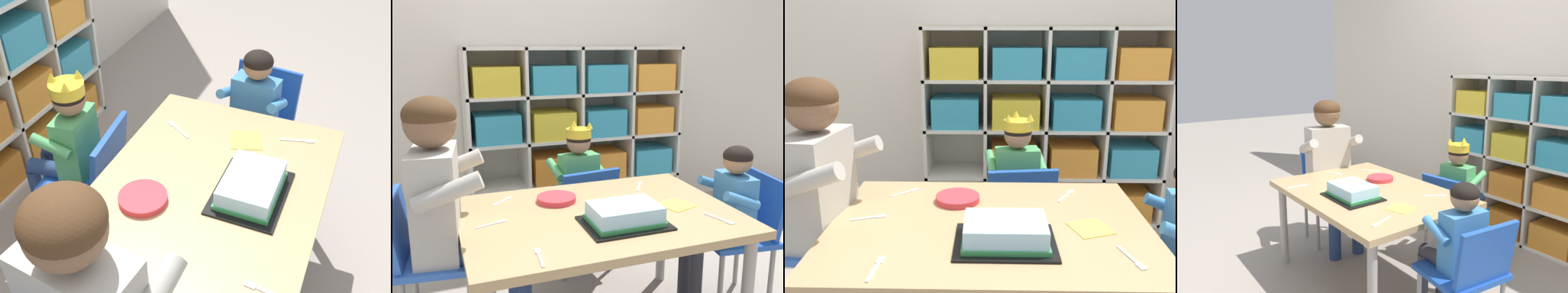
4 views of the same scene
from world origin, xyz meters
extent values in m
plane|color=gray|center=(0.00, 0.00, 0.00)|extent=(16.00, 16.00, 0.00)
cube|color=silver|center=(0.71, 1.32, 0.62)|extent=(0.02, 0.36, 1.24)
cube|color=silver|center=(1.08, 1.32, 0.62)|extent=(0.02, 0.36, 1.24)
cube|color=silver|center=(0.34, 1.32, 0.01)|extent=(1.50, 0.36, 0.02)
cube|color=orange|center=(0.53, 1.30, 0.11)|extent=(0.29, 0.28, 0.19)
cube|color=orange|center=(0.90, 1.30, 0.11)|extent=(0.29, 0.28, 0.19)
cube|color=orange|center=(0.53, 1.30, 0.42)|extent=(0.29, 0.28, 0.19)
cube|color=teal|center=(0.90, 1.30, 0.42)|extent=(0.29, 0.28, 0.19)
cube|color=teal|center=(0.53, 1.30, 0.72)|extent=(0.29, 0.28, 0.19)
cube|color=orange|center=(0.90, 1.30, 0.72)|extent=(0.29, 0.28, 0.19)
cube|color=tan|center=(0.00, 0.00, 0.56)|extent=(1.12, 0.80, 0.03)
cylinder|color=#9E9993|center=(0.50, -0.34, 0.27)|extent=(0.05, 0.05, 0.55)
cylinder|color=#9E9993|center=(0.50, 0.34, 0.27)|extent=(0.05, 0.05, 0.55)
cube|color=#1E4CA8|center=(0.13, 0.63, 0.36)|extent=(0.39, 0.33, 0.03)
cube|color=#1E4CA8|center=(0.15, 0.50, 0.49)|extent=(0.33, 0.10, 0.23)
cylinder|color=gray|center=(0.27, 0.77, 0.18)|extent=(0.02, 0.02, 0.35)
cylinder|color=gray|center=(-0.03, 0.73, 0.18)|extent=(0.02, 0.02, 0.35)
cylinder|color=gray|center=(0.30, 0.54, 0.18)|extent=(0.02, 0.02, 0.35)
cylinder|color=gray|center=(0.00, 0.50, 0.18)|extent=(0.02, 0.02, 0.35)
cube|color=#4C9E5B|center=(0.13, 0.64, 0.52)|extent=(0.22, 0.14, 0.29)
sphere|color=#997051|center=(0.13, 0.64, 0.74)|extent=(0.13, 0.13, 0.13)
ellipsoid|color=black|center=(0.13, 0.64, 0.76)|extent=(0.14, 0.14, 0.10)
cylinder|color=yellow|center=(0.13, 0.64, 0.79)|extent=(0.14, 0.14, 0.05)
cone|color=yellow|center=(0.13, 0.70, 0.83)|extent=(0.04, 0.04, 0.04)
cone|color=yellow|center=(0.19, 0.62, 0.83)|extent=(0.04, 0.04, 0.04)
cone|color=yellow|center=(0.09, 0.61, 0.83)|extent=(0.04, 0.04, 0.04)
cylinder|color=navy|center=(0.18, 0.76, 0.40)|extent=(0.10, 0.22, 0.07)
cylinder|color=navy|center=(0.06, 0.74, 0.40)|extent=(0.10, 0.22, 0.07)
cylinder|color=navy|center=(0.17, 0.86, 0.19)|extent=(0.06, 0.06, 0.37)
cylinder|color=navy|center=(0.05, 0.84, 0.19)|extent=(0.06, 0.06, 0.37)
cylinder|color=#4C9E5B|center=(0.25, 0.70, 0.58)|extent=(0.07, 0.18, 0.10)
cylinder|color=#4C9E5B|center=(0.01, 0.67, 0.58)|extent=(0.07, 0.18, 0.10)
sphere|color=brown|center=(-0.63, 0.09, 0.98)|extent=(0.19, 0.19, 0.19)
ellipsoid|color=#472D19|center=(-0.63, 0.09, 1.01)|extent=(0.19, 0.19, 0.14)
cylinder|color=#B2ADA3|center=(-0.55, 0.25, 0.76)|extent=(0.25, 0.09, 0.14)
cube|color=#1E4CA8|center=(0.71, 0.03, 0.36)|extent=(0.36, 0.39, 0.03)
cube|color=#1E4CA8|center=(0.85, 0.01, 0.51)|extent=(0.10, 0.33, 0.28)
cylinder|color=gray|center=(0.60, 0.19, 0.17)|extent=(0.02, 0.02, 0.35)
cylinder|color=gray|center=(0.56, -0.10, 0.17)|extent=(0.02, 0.02, 0.35)
cylinder|color=gray|center=(0.85, 0.16, 0.17)|extent=(0.02, 0.02, 0.35)
cylinder|color=gray|center=(0.82, -0.13, 0.17)|extent=(0.02, 0.02, 0.35)
cube|color=#3D7FBC|center=(0.71, 0.03, 0.52)|extent=(0.14, 0.22, 0.29)
sphere|color=#997051|center=(0.71, 0.03, 0.73)|extent=(0.13, 0.13, 0.13)
ellipsoid|color=black|center=(0.71, 0.03, 0.75)|extent=(0.14, 0.14, 0.10)
cylinder|color=#33333D|center=(0.61, 0.11, 0.40)|extent=(0.22, 0.10, 0.07)
cylinder|color=#33333D|center=(0.59, -0.02, 0.40)|extent=(0.22, 0.10, 0.07)
cylinder|color=#33333D|center=(0.51, 0.12, 0.18)|extent=(0.06, 0.06, 0.37)
cylinder|color=#33333D|center=(0.49, -0.01, 0.18)|extent=(0.06, 0.06, 0.37)
cylinder|color=#3D7FBC|center=(0.68, 0.16, 0.58)|extent=(0.18, 0.07, 0.10)
cylinder|color=#3D7FBC|center=(0.65, -0.09, 0.58)|extent=(0.18, 0.07, 0.10)
cube|color=black|center=(0.05, -0.15, 0.58)|extent=(0.32, 0.25, 0.01)
cube|color=#9ED1EF|center=(0.05, -0.15, 0.62)|extent=(0.26, 0.19, 0.07)
cube|color=#338E4C|center=(0.05, -0.15, 0.60)|extent=(0.27, 0.20, 0.02)
cylinder|color=#DB333D|center=(-0.13, 0.19, 0.59)|extent=(0.17, 0.17, 0.02)
cube|color=#F4DB4C|center=(0.35, -0.04, 0.58)|extent=(0.16, 0.16, 0.00)
cube|color=white|center=(-0.45, 0.02, 0.58)|extent=(0.09, 0.04, 0.00)
cube|color=white|center=(-0.39, 0.04, 0.58)|extent=(0.04, 0.03, 0.00)
cube|color=white|center=(0.42, -0.21, 0.58)|extent=(0.04, 0.10, 0.00)
cube|color=white|center=(0.44, -0.28, 0.58)|extent=(0.03, 0.04, 0.00)
cube|color=white|center=(0.30, 0.23, 0.58)|extent=(0.07, 0.10, 0.00)
cube|color=white|center=(0.34, 0.29, 0.58)|extent=(0.04, 0.04, 0.00)
cube|color=white|center=(-0.36, 0.25, 0.58)|extent=(0.08, 0.07, 0.00)
cube|color=white|center=(-0.32, 0.30, 0.58)|extent=(0.04, 0.04, 0.00)
cube|color=white|center=(-0.32, -0.26, 0.58)|extent=(0.02, 0.04, 0.00)
camera|label=1|loc=(-1.17, -0.44, 1.74)|focal=43.92mm
camera|label=2|loc=(-0.63, -1.61, 1.26)|focal=40.93mm
camera|label=3|loc=(0.00, -1.38, 1.25)|focal=39.57mm
camera|label=4|loc=(1.78, -1.29, 1.32)|focal=35.14mm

